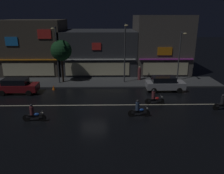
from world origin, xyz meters
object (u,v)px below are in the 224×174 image
object	(u,v)px
parked_car_trailing	(165,83)
parked_car_near_kerb	(17,86)
streetlamp_west	(57,51)
traffic_cone	(54,87)
motorcycle_opposite_lane	(223,104)
streetlamp_mid	(125,49)
motorcycle_trailing_far	(33,114)
motorcycle_lead	(138,110)
streetlamp_east	(180,52)
motorcycle_following	(154,98)
pedestrian_on_sidewalk	(139,74)

from	to	relation	value
parked_car_trailing	parked_car_near_kerb	bearing A→B (deg)	1.89
streetlamp_west	traffic_cone	world-z (taller)	streetlamp_west
streetlamp_west	motorcycle_opposite_lane	distance (m)	18.86
parked_car_trailing	motorcycle_opposite_lane	distance (m)	6.83
streetlamp_mid	motorcycle_trailing_far	world-z (taller)	streetlamp_mid
parked_car_trailing	motorcycle_lead	bearing A→B (deg)	60.29
traffic_cone	motorcycle_trailing_far	bearing A→B (deg)	-88.19
streetlamp_east	parked_car_near_kerb	world-z (taller)	streetlamp_east
parked_car_near_kerb	traffic_cone	size ratio (longest dim) A/B	7.82
streetlamp_east	traffic_cone	world-z (taller)	streetlamp_east
motorcycle_lead	motorcycle_following	size ratio (longest dim) A/B	1.00
streetlamp_mid	motorcycle_lead	size ratio (longest dim) A/B	3.79
motorcycle_opposite_lane	streetlamp_west	bearing A→B (deg)	-27.28
parked_car_near_kerb	parked_car_trailing	size ratio (longest dim) A/B	1.00
streetlamp_mid	motorcycle_following	size ratio (longest dim) A/B	3.79
motorcycle_following	traffic_cone	size ratio (longest dim) A/B	3.45
pedestrian_on_sidewalk	motorcycle_trailing_far	distance (m)	15.47
streetlamp_mid	streetlamp_east	size ratio (longest dim) A/B	1.15
parked_car_trailing	streetlamp_east	bearing A→B (deg)	-126.56
streetlamp_east	parked_car_near_kerb	distance (m)	19.66
motorcycle_lead	streetlamp_east	bearing A→B (deg)	-123.31
parked_car_near_kerb	traffic_cone	bearing A→B (deg)	-163.03
motorcycle_opposite_lane	motorcycle_trailing_far	size ratio (longest dim) A/B	1.00
parked_car_near_kerb	streetlamp_mid	bearing A→B (deg)	-164.23
motorcycle_following	motorcycle_opposite_lane	world-z (taller)	same
motorcycle_lead	motorcycle_trailing_far	size ratio (longest dim) A/B	1.00
motorcycle_lead	traffic_cone	xyz separation A→B (m)	(-8.86, 7.37, -0.36)
parked_car_trailing	motorcycle_trailing_far	size ratio (longest dim) A/B	2.26
streetlamp_east	parked_car_trailing	bearing A→B (deg)	-126.56
motorcycle_lead	traffic_cone	size ratio (longest dim) A/B	3.45
parked_car_near_kerb	motorcycle_opposite_lane	distance (m)	20.98
streetlamp_mid	pedestrian_on_sidewalk	size ratio (longest dim) A/B	3.98
streetlamp_west	parked_car_near_kerb	world-z (taller)	streetlamp_west
motorcycle_lead	streetlamp_west	bearing A→B (deg)	-48.95
streetlamp_east	parked_car_trailing	xyz separation A→B (m)	(-2.60, -3.50, -3.01)
streetlamp_east	pedestrian_on_sidewalk	xyz separation A→B (m)	(-4.92, 0.63, -2.91)
streetlamp_east	traffic_cone	distance (m)	16.02
parked_car_near_kerb	motorcycle_following	distance (m)	14.85
streetlamp_mid	motorcycle_trailing_far	bearing A→B (deg)	-128.02
parked_car_near_kerb	motorcycle_following	xyz separation A→B (m)	(14.41, -3.55, -0.24)
parked_car_near_kerb	motorcycle_trailing_far	size ratio (longest dim) A/B	2.26
streetlamp_west	motorcycle_opposite_lane	bearing A→B (deg)	-26.81
motorcycle_lead	motorcycle_following	world-z (taller)	same
streetlamp_east	motorcycle_opposite_lane	xyz separation A→B (m)	(1.37, -9.06, -3.25)
streetlamp_west	motorcycle_trailing_far	bearing A→B (deg)	-89.50
motorcycle_following	motorcycle_opposite_lane	distance (m)	6.14
motorcycle_trailing_far	traffic_cone	distance (m)	8.12
parked_car_trailing	motorcycle_following	xyz separation A→B (m)	(-1.99, -4.09, -0.24)
pedestrian_on_sidewalk	motorcycle_opposite_lane	bearing A→B (deg)	-82.77
motorcycle_lead	parked_car_near_kerb	bearing A→B (deg)	-27.66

